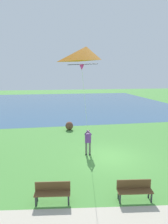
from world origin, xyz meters
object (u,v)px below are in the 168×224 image
flying_kite (86,59)px  lakeside_shrub (69,126)px  person_kite_flyer (88,140)px  park_bench_near_walkway (134,189)px  park_bench_far_walkway (53,191)px

flying_kite → lakeside_shrub: (10.98, -0.34, -5.53)m
flying_kite → lakeside_shrub: 12.30m
person_kite_flyer → park_bench_near_walkway: person_kite_flyer is taller
person_kite_flyer → flying_kite: flying_kite is taller
park_bench_far_walkway → lakeside_shrub: (11.24, -1.80, -0.10)m
flying_kite → park_bench_far_walkway: bearing=100.0°
person_kite_flyer → flying_kite: 6.76m
flying_kite → park_bench_near_walkway: 5.83m
flying_kite → lakeside_shrub: size_ratio=6.05×
park_bench_far_walkway → lakeside_shrub: bearing=-9.1°
flying_kite → park_bench_near_walkway: (-0.68, -2.02, -5.43)m
flying_kite → person_kite_flyer: bearing=-12.2°
flying_kite → park_bench_far_walkway: size_ratio=3.22×
person_kite_flyer → park_bench_near_walkway: 5.36m
park_bench_near_walkway → park_bench_far_walkway: bearing=83.1°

